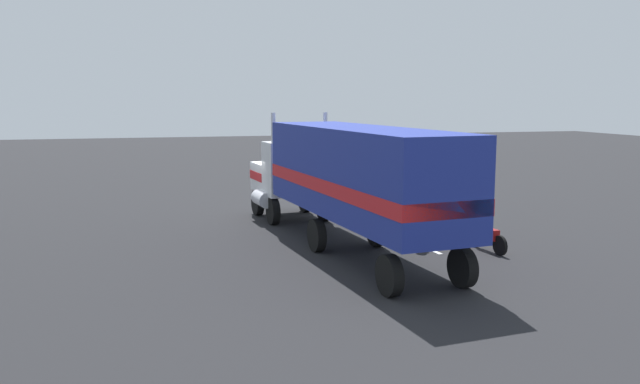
# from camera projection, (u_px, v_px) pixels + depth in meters

# --- Properties ---
(ground_plane) EXTENTS (120.00, 120.00, 0.00)m
(ground_plane) POSITION_uv_depth(u_px,v_px,m) (279.00, 216.00, 27.80)
(ground_plane) COLOR #232326
(lane_stripe_near) EXTENTS (4.39, 0.62, 0.01)m
(lane_stripe_near) POSITION_uv_depth(u_px,v_px,m) (408.00, 240.00, 23.00)
(lane_stripe_near) COLOR silver
(lane_stripe_near) RESTS_ON ground_plane
(lane_stripe_mid) EXTENTS (4.39, 0.60, 0.01)m
(lane_stripe_mid) POSITION_uv_depth(u_px,v_px,m) (432.00, 218.00, 27.35)
(lane_stripe_mid) COLOR silver
(lane_stripe_mid) RESTS_ON ground_plane
(semi_truck) EXTENTS (14.35, 4.21, 4.50)m
(semi_truck) POSITION_uv_depth(u_px,v_px,m) (346.00, 175.00, 21.51)
(semi_truck) COLOR silver
(semi_truck) RESTS_ON ground_plane
(person_bystander) EXTENTS (0.41, 0.48, 1.63)m
(person_bystander) POSITION_uv_depth(u_px,v_px,m) (415.00, 222.00, 21.71)
(person_bystander) COLOR black
(person_bystander) RESTS_ON ground_plane
(motorcycle) EXTENTS (2.11, 0.36, 1.12)m
(motorcycle) POSITION_uv_depth(u_px,v_px,m) (486.00, 237.00, 21.43)
(motorcycle) COLOR black
(motorcycle) RESTS_ON ground_plane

